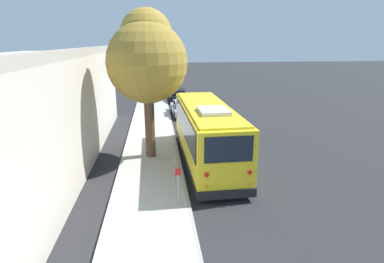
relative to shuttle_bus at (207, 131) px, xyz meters
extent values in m
plane|color=#28282B|center=(-0.14, -0.51, -1.71)|extent=(160.00, 160.00, 0.00)
cube|color=#B2AFA8|center=(-0.14, 3.02, -1.64)|extent=(80.00, 3.02, 0.15)
cube|color=#9D9A94|center=(-0.14, 1.44, -1.64)|extent=(80.00, 0.14, 0.15)
cube|color=yellow|center=(0.00, 0.00, -0.10)|extent=(8.88, 2.51, 2.71)
cube|color=black|center=(0.00, 0.00, -1.32)|extent=(8.93, 2.56, 0.28)
cube|color=black|center=(0.00, 0.00, 0.49)|extent=(8.16, 2.58, 1.29)
cube|color=black|center=(4.44, 0.09, 0.49)|extent=(0.07, 2.05, 1.36)
cube|color=black|center=(-4.44, -0.09, 0.59)|extent=(0.07, 1.88, 1.03)
cube|color=black|center=(4.44, 0.09, 1.11)|extent=(0.07, 1.69, 0.22)
cube|color=yellow|center=(0.00, 0.00, 1.29)|extent=(8.34, 2.28, 0.10)
cube|color=silver|center=(-1.57, -0.03, 1.41)|extent=(1.65, 1.36, 0.20)
cube|color=black|center=(4.47, 0.09, -1.28)|extent=(0.15, 2.36, 0.36)
cube|color=black|center=(-4.46, -0.09, -1.28)|extent=(0.15, 2.36, 0.36)
cylinder|color=red|center=(-4.52, 0.75, -0.37)|extent=(0.03, 0.18, 0.18)
cylinder|color=orange|center=(-4.52, 0.75, -0.86)|extent=(0.03, 0.14, 0.14)
cylinder|color=red|center=(-4.49, -0.93, -0.37)|extent=(0.03, 0.18, 0.18)
cylinder|color=orange|center=(-4.49, -0.93, -0.86)|extent=(0.03, 0.14, 0.14)
cube|color=white|center=(4.50, 0.87, -1.11)|extent=(0.05, 0.32, 0.18)
cube|color=white|center=(4.53, -0.69, -1.11)|extent=(0.05, 0.32, 0.18)
cube|color=black|center=(4.13, 1.41, 0.75)|extent=(0.06, 0.10, 0.24)
cylinder|color=black|center=(2.60, 1.07, -1.25)|extent=(0.93, 0.32, 0.93)
cylinder|color=slate|center=(2.60, 1.07, -1.25)|extent=(0.42, 0.33, 0.42)
cylinder|color=black|center=(2.64, -0.96, -1.25)|extent=(0.93, 0.32, 0.93)
cylinder|color=slate|center=(2.64, -0.96, -1.25)|extent=(0.42, 0.33, 0.42)
cylinder|color=black|center=(-2.49, 0.97, -1.25)|extent=(0.93, 0.32, 0.93)
cylinder|color=slate|center=(-2.49, 0.97, -1.25)|extent=(0.42, 0.33, 0.42)
cylinder|color=black|center=(-2.45, -1.06, -1.25)|extent=(0.93, 0.32, 0.93)
cylinder|color=slate|center=(-2.45, -1.06, -1.25)|extent=(0.42, 0.33, 0.42)
cube|color=#A8AAAF|center=(10.69, 0.33, -1.25)|extent=(4.07, 1.82, 0.62)
cube|color=black|center=(10.58, 0.33, -0.70)|extent=(1.96, 1.49, 0.48)
cube|color=#A8AAAF|center=(10.58, 0.33, -0.46)|extent=(1.88, 1.45, 0.05)
cube|color=black|center=(12.70, 0.43, -1.46)|extent=(0.16, 1.57, 0.20)
cube|color=black|center=(8.67, 0.23, -1.46)|extent=(0.16, 1.57, 0.20)
cylinder|color=black|center=(11.91, 1.12, -1.40)|extent=(0.63, 0.23, 0.62)
cylinder|color=slate|center=(11.91, 1.12, -1.40)|extent=(0.29, 0.23, 0.28)
cylinder|color=black|center=(11.98, -0.33, -1.40)|extent=(0.63, 0.23, 0.62)
cylinder|color=slate|center=(11.98, -0.33, -1.40)|extent=(0.29, 0.23, 0.28)
cylinder|color=black|center=(9.39, 1.00, -1.40)|extent=(0.63, 0.23, 0.62)
cylinder|color=slate|center=(9.39, 1.00, -1.40)|extent=(0.29, 0.23, 0.28)
cylinder|color=black|center=(9.46, -0.46, -1.40)|extent=(0.63, 0.23, 0.62)
cylinder|color=slate|center=(9.46, -0.46, -1.40)|extent=(0.29, 0.23, 0.28)
cube|color=black|center=(17.22, 0.19, -1.25)|extent=(4.43, 1.83, 0.62)
cube|color=black|center=(17.11, 0.20, -0.70)|extent=(2.12, 1.52, 0.48)
cube|color=black|center=(17.11, 0.20, -0.46)|extent=(2.04, 1.48, 0.05)
cube|color=black|center=(19.43, 0.12, -1.46)|extent=(0.13, 1.63, 0.20)
cube|color=black|center=(15.01, 0.27, -1.46)|extent=(0.13, 1.63, 0.20)
cylinder|color=black|center=(18.63, 0.91, -1.40)|extent=(0.63, 0.22, 0.62)
cylinder|color=slate|center=(18.63, 0.91, -1.40)|extent=(0.29, 0.23, 0.28)
cylinder|color=black|center=(18.58, -0.62, -1.40)|extent=(0.63, 0.22, 0.62)
cylinder|color=slate|center=(18.58, -0.62, -1.40)|extent=(0.29, 0.23, 0.28)
cylinder|color=black|center=(15.87, 1.01, -1.40)|extent=(0.63, 0.22, 0.62)
cylinder|color=slate|center=(15.87, 1.01, -1.40)|extent=(0.29, 0.23, 0.28)
cylinder|color=black|center=(15.82, -0.53, -1.40)|extent=(0.63, 0.22, 0.62)
cylinder|color=slate|center=(15.82, -0.53, -1.40)|extent=(0.29, 0.23, 0.28)
cylinder|color=brown|center=(0.85, 2.93, 0.22)|extent=(0.52, 0.52, 3.57)
sphere|color=olive|center=(0.85, 2.93, 3.44)|extent=(4.10, 4.10, 4.10)
sphere|color=#A58431|center=(1.37, 2.93, 4.77)|extent=(2.66, 2.66, 2.66)
cylinder|color=gray|center=(-4.48, 1.83, -0.95)|extent=(0.06, 0.06, 1.22)
cube|color=red|center=(-4.48, 1.83, -0.20)|extent=(0.02, 0.22, 0.28)
cylinder|color=gray|center=(-2.58, 1.83, -0.97)|extent=(0.06, 0.06, 1.19)
cube|color=#B1A99C|center=(-2.14, 6.06, 3.96)|extent=(25.90, 0.30, 0.40)
camera|label=1|loc=(-14.70, 2.55, 4.45)|focal=28.00mm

